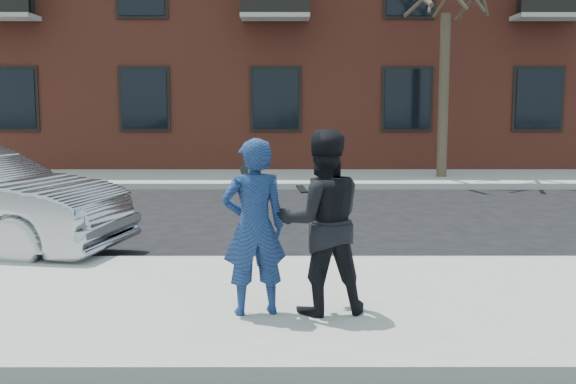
{
  "coord_description": "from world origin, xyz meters",
  "views": [
    {
      "loc": [
        0.43,
        -6.66,
        2.03
      ],
      "look_at": [
        0.44,
        0.4,
        1.11
      ],
      "focal_mm": 42.0,
      "sensor_mm": 36.0,
      "label": 1
    }
  ],
  "objects": [
    {
      "name": "near_curb",
      "position": [
        0.0,
        1.55,
        0.07
      ],
      "size": [
        50.0,
        0.1,
        0.15
      ],
      "primitive_type": "cube",
      "color": "#999691",
      "rests_on": "ground"
    },
    {
      "name": "man_peacoat",
      "position": [
        0.74,
        -0.69,
        0.98
      ],
      "size": [
        0.91,
        0.77,
        1.67
      ],
      "rotation": [
        0.0,
        0.0,
        3.33
      ],
      "color": "black",
      "rests_on": "near_sidewalk"
    },
    {
      "name": "near_sidewalk",
      "position": [
        0.0,
        -0.25,
        0.07
      ],
      "size": [
        50.0,
        3.5,
        0.15
      ],
      "primitive_type": "cube",
      "color": "gray",
      "rests_on": "ground"
    },
    {
      "name": "far_sidewalk",
      "position": [
        0.0,
        11.25,
        0.07
      ],
      "size": [
        50.0,
        3.5,
        0.15
      ],
      "primitive_type": "cube",
      "color": "gray",
      "rests_on": "ground"
    },
    {
      "name": "ground",
      "position": [
        0.0,
        0.0,
        0.0
      ],
      "size": [
        100.0,
        100.0,
        0.0
      ],
      "primitive_type": "plane",
      "color": "black",
      "rests_on": "ground"
    },
    {
      "name": "far_curb",
      "position": [
        0.0,
        9.45,
        0.07
      ],
      "size": [
        50.0,
        0.1,
        0.15
      ],
      "primitive_type": "cube",
      "color": "#999691",
      "rests_on": "ground"
    },
    {
      "name": "man_hoodie",
      "position": [
        0.13,
        -0.74,
        0.95
      ],
      "size": [
        0.65,
        0.52,
        1.59
      ],
      "rotation": [
        0.0,
        0.0,
        3.37
      ],
      "color": "navy",
      "rests_on": "near_sidewalk"
    }
  ]
}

